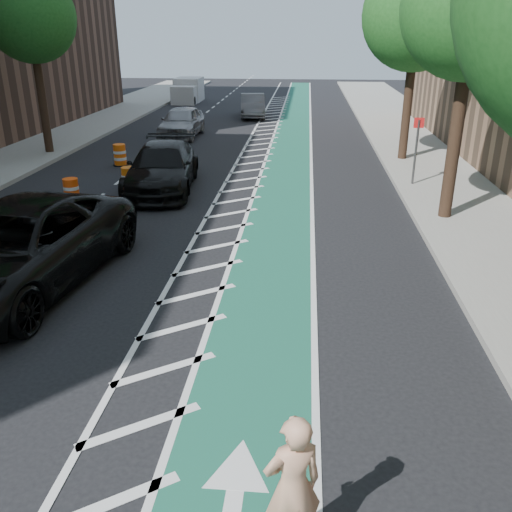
# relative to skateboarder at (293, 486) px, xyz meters

# --- Properties ---
(ground) EXTENTS (120.00, 120.00, 0.00)m
(ground) POSITION_rel_skateboarder_xyz_m (-3.70, 3.25, -0.96)
(ground) COLOR black
(ground) RESTS_ON ground
(bike_lane) EXTENTS (2.00, 90.00, 0.01)m
(bike_lane) POSITION_rel_skateboarder_xyz_m (-0.70, 13.25, -0.96)
(bike_lane) COLOR #1B5F52
(bike_lane) RESTS_ON ground
(buffer_strip) EXTENTS (1.40, 90.00, 0.01)m
(buffer_strip) POSITION_rel_skateboarder_xyz_m (-2.20, 13.25, -0.96)
(buffer_strip) COLOR silver
(buffer_strip) RESTS_ON ground
(sidewalk_right) EXTENTS (5.00, 90.00, 0.15)m
(sidewalk_right) POSITION_rel_skateboarder_xyz_m (5.80, 13.25, -0.89)
(sidewalk_right) COLOR gray
(sidewalk_right) RESTS_ON ground
(curb_right) EXTENTS (0.12, 90.00, 0.16)m
(curb_right) POSITION_rel_skateboarder_xyz_m (3.35, 13.25, -0.88)
(curb_right) COLOR gray
(curb_right) RESTS_ON ground
(tree_r_c) EXTENTS (4.20, 4.20, 7.90)m
(tree_r_c) POSITION_rel_skateboarder_xyz_m (4.20, 11.25, 4.81)
(tree_r_c) COLOR #382619
(tree_r_c) RESTS_ON ground
(tree_r_d) EXTENTS (4.20, 4.20, 7.90)m
(tree_r_d) POSITION_rel_skateboarder_xyz_m (4.20, 19.25, 4.81)
(tree_r_d) COLOR #382619
(tree_r_d) RESTS_ON ground
(tree_l_d) EXTENTS (4.20, 4.20, 7.90)m
(tree_l_d) POSITION_rel_skateboarder_xyz_m (-11.60, 19.25, 4.81)
(tree_l_d) COLOR #382619
(tree_l_d) RESTS_ON ground
(sign_post) EXTENTS (0.35, 0.08, 2.47)m
(sign_post) POSITION_rel_skateboarder_xyz_m (3.90, 15.25, 0.39)
(sign_post) COLOR #4C4C4C
(sign_post) RESTS_ON ground
(skateboarder) EXTENTS (0.73, 0.61, 1.72)m
(skateboarder) POSITION_rel_skateboarder_xyz_m (0.00, 0.00, 0.00)
(skateboarder) COLOR tan
(skateboarder) RESTS_ON skateboard
(suv_near) EXTENTS (3.82, 6.88, 1.82)m
(suv_near) POSITION_rel_skateboarder_xyz_m (-6.10, 6.13, -0.05)
(suv_near) COLOR black
(suv_near) RESTS_ON ground
(suv_far) EXTENTS (2.73, 5.63, 1.58)m
(suv_far) POSITION_rel_skateboarder_xyz_m (-4.97, 14.21, -0.17)
(suv_far) COLOR black
(suv_far) RESTS_ON ground
(car_silver) EXTENTS (1.93, 4.66, 1.58)m
(car_silver) POSITION_rel_skateboarder_xyz_m (-6.55, 24.53, -0.18)
(car_silver) COLOR #939398
(car_silver) RESTS_ON ground
(car_grey) EXTENTS (2.03, 4.56, 1.45)m
(car_grey) POSITION_rel_skateboarder_xyz_m (-3.50, 32.19, -0.24)
(car_grey) COLOR #5C5D62
(car_grey) RESTS_ON ground
(box_truck) EXTENTS (2.02, 4.36, 1.81)m
(box_truck) POSITION_rel_skateboarder_xyz_m (-9.43, 39.94, -0.13)
(box_truck) COLOR silver
(box_truck) RESTS_ON ground
(barrel_a) EXTENTS (0.61, 0.61, 0.83)m
(barrel_a) POSITION_rel_skateboarder_xyz_m (-7.50, 12.25, -0.57)
(barrel_a) COLOR #F24A0C
(barrel_a) RESTS_ON ground
(barrel_b) EXTENTS (0.65, 0.65, 0.89)m
(barrel_b) POSITION_rel_skateboarder_xyz_m (-6.04, 13.76, -0.55)
(barrel_b) COLOR orange
(barrel_b) RESTS_ON ground
(barrel_c) EXTENTS (0.65, 0.65, 0.88)m
(barrel_c) POSITION_rel_skateboarder_xyz_m (-7.70, 17.75, -0.55)
(barrel_c) COLOR #FD600D
(barrel_c) RESTS_ON ground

